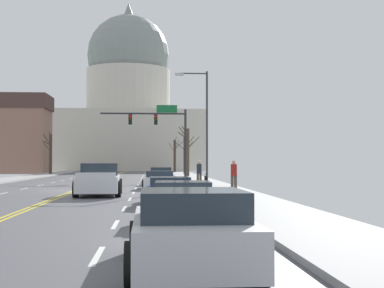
% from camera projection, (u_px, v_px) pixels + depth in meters
% --- Properties ---
extents(ground, '(20.00, 180.00, 0.20)m').
position_uv_depth(ground, '(77.00, 190.00, 34.26)').
color(ground, '#4F4F54').
extents(signal_gantry, '(7.91, 0.41, 6.78)m').
position_uv_depth(signal_gantry, '(161.00, 126.00, 52.48)').
color(signal_gantry, '#28282D').
rests_on(signal_gantry, ground).
extents(street_lamp_right, '(2.21, 0.24, 7.65)m').
position_uv_depth(street_lamp_right, '(203.00, 117.00, 38.32)').
color(street_lamp_right, '#333338').
rests_on(street_lamp_right, ground).
extents(capitol_building, '(28.45, 20.98, 32.21)m').
position_uv_depth(capitol_building, '(128.00, 107.00, 109.07)').
color(capitol_building, beige).
rests_on(capitol_building, ground).
extents(sedan_near_00, '(2.03, 4.72, 1.14)m').
position_uv_depth(sedan_near_00, '(160.00, 175.00, 48.66)').
color(sedan_near_00, '#B71414').
rests_on(sedan_near_00, ground).
extents(sedan_near_01, '(2.00, 4.37, 1.29)m').
position_uv_depth(sedan_near_01, '(161.00, 176.00, 42.57)').
color(sedan_near_01, '#1E7247').
rests_on(sedan_near_01, ground).
extents(sedan_near_02, '(2.23, 4.66, 1.13)m').
position_uv_depth(sedan_near_02, '(160.00, 180.00, 36.11)').
color(sedan_near_02, silver).
rests_on(sedan_near_02, ground).
extents(pickup_truck_near_03, '(2.44, 5.62, 1.63)m').
position_uv_depth(pickup_truck_near_03, '(99.00, 181.00, 29.20)').
color(pickup_truck_near_03, silver).
rests_on(pickup_truck_near_03, ground).
extents(sedan_near_04, '(2.04, 4.46, 1.11)m').
position_uv_depth(sedan_near_04, '(169.00, 191.00, 22.85)').
color(sedan_near_04, navy).
rests_on(sedan_near_04, ground).
extents(sedan_near_05, '(2.15, 4.44, 1.15)m').
position_uv_depth(sedan_near_05, '(183.00, 202.00, 16.55)').
color(sedan_near_05, silver).
rests_on(sedan_near_05, ground).
extents(sedan_near_06, '(2.05, 4.32, 1.29)m').
position_uv_depth(sedan_near_06, '(191.00, 231.00, 9.17)').
color(sedan_near_06, silver).
rests_on(sedan_near_06, ground).
extents(sedan_oncoming_00, '(2.03, 4.34, 1.18)m').
position_uv_depth(sedan_oncoming_00, '(93.00, 172.00, 61.03)').
color(sedan_oncoming_00, '#9EA3A8').
rests_on(sedan_oncoming_00, ground).
extents(sedan_oncoming_01, '(2.06, 4.53, 1.27)m').
position_uv_depth(sedan_oncoming_01, '(105.00, 170.00, 74.61)').
color(sedan_oncoming_01, silver).
rests_on(sedan_oncoming_01, ground).
extents(sedan_oncoming_02, '(2.06, 4.41, 1.25)m').
position_uv_depth(sedan_oncoming_02, '(89.00, 169.00, 88.11)').
color(sedan_oncoming_02, navy).
rests_on(sedan_oncoming_02, ground).
extents(flank_building_01, '(12.89, 7.31, 11.05)m').
position_uv_depth(flank_building_01, '(3.00, 134.00, 80.10)').
color(flank_building_01, '#8C6656').
rests_on(flank_building_01, ground).
extents(bare_tree_00, '(2.08, 1.19, 5.21)m').
position_uv_depth(bare_tree_00, '(175.00, 155.00, 84.69)').
color(bare_tree_00, '#423328').
rests_on(bare_tree_00, ground).
extents(bare_tree_01, '(1.34, 1.30, 5.42)m').
position_uv_depth(bare_tree_01, '(50.00, 153.00, 73.18)').
color(bare_tree_01, '#423328').
rests_on(bare_tree_01, ground).
extents(bare_tree_02, '(2.63, 1.21, 4.94)m').
position_uv_depth(bare_tree_02, '(185.00, 154.00, 71.66)').
color(bare_tree_02, '#423328').
rests_on(bare_tree_02, ground).
extents(bare_tree_04, '(2.30, 2.81, 5.52)m').
position_uv_depth(bare_tree_04, '(187.00, 149.00, 61.58)').
color(bare_tree_04, '#4C3D2D').
rests_on(bare_tree_04, ground).
extents(pedestrian_00, '(0.35, 0.34, 1.66)m').
position_uv_depth(pedestrian_00, '(234.00, 174.00, 31.29)').
color(pedestrian_00, '#4C4238').
rests_on(pedestrian_00, ground).
extents(pedestrian_01, '(0.35, 0.34, 1.63)m').
position_uv_depth(pedestrian_01, '(199.00, 171.00, 38.56)').
color(pedestrian_01, '#4C4238').
rests_on(pedestrian_01, ground).
extents(bicycle_parked, '(0.12, 1.77, 0.85)m').
position_uv_depth(bicycle_parked, '(206.00, 181.00, 36.52)').
color(bicycle_parked, black).
rests_on(bicycle_parked, ground).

